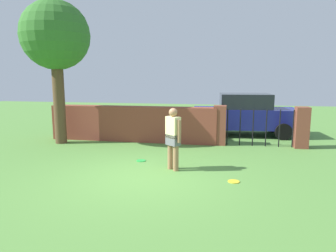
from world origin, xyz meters
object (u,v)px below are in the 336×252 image
object	(u,v)px
person	(173,136)
frisbee_green	(141,161)
tree	(55,38)
car	(245,114)
frisbee_yellow	(234,181)

from	to	relation	value
person	frisbee_green	distance (m)	1.52
tree	car	distance (m)	7.81
tree	car	bearing A→B (deg)	22.93
frisbee_yellow	frisbee_green	xyz separation A→B (m)	(-2.59, 1.31, 0.00)
frisbee_green	person	bearing A→B (deg)	-31.94
tree	frisbee_yellow	world-z (taller)	tree
tree	frisbee_green	bearing A→B (deg)	-27.12
person	frisbee_green	size ratio (longest dim) A/B	6.00
person	frisbee_yellow	distance (m)	1.90
car	frisbee_green	size ratio (longest dim) A/B	15.98
tree	frisbee_yellow	distance (m)	7.84
frisbee_green	car	bearing A→B (deg)	55.92
car	frisbee_green	bearing A→B (deg)	-128.32
frisbee_yellow	frisbee_green	bearing A→B (deg)	153.12
person	car	world-z (taller)	car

